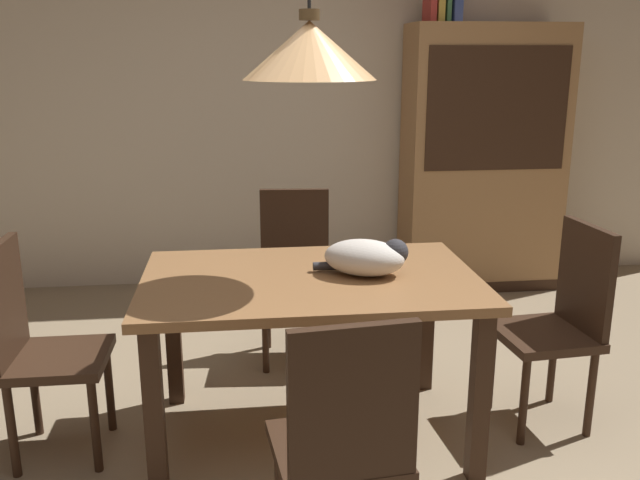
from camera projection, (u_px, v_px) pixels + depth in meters
back_wall at (292, 83)px, 4.84m from camera, size 6.40×0.10×2.90m
dining_table at (310, 299)px, 2.86m from camera, size 1.40×0.90×0.75m
chair_left_side at (36, 342)px, 2.77m from camera, size 0.40×0.40×0.93m
chair_right_side at (561, 317)px, 3.04m from camera, size 0.43×0.43×0.93m
chair_far_back at (295, 267)px, 3.74m from camera, size 0.43×0.43×0.93m
chair_near_front at (344, 441)px, 2.06m from camera, size 0.44×0.44×0.93m
cat_sleeping at (367, 257)px, 2.84m from camera, size 0.41×0.33×0.16m
pendant_lamp at (309, 50)px, 2.60m from camera, size 0.52×0.52×1.30m
hutch_bookcase at (482, 165)px, 4.82m from camera, size 1.12×0.45×1.85m
book_red_tall at (430, 0)px, 4.48m from camera, size 0.04×0.22×0.28m
book_yellow_short at (438, 8)px, 4.50m from camera, size 0.04×0.20×0.18m
book_green_slim at (446, 2)px, 4.50m from camera, size 0.03×0.20×0.26m
book_blue_wide at (454, 4)px, 4.51m from camera, size 0.06×0.24×0.24m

